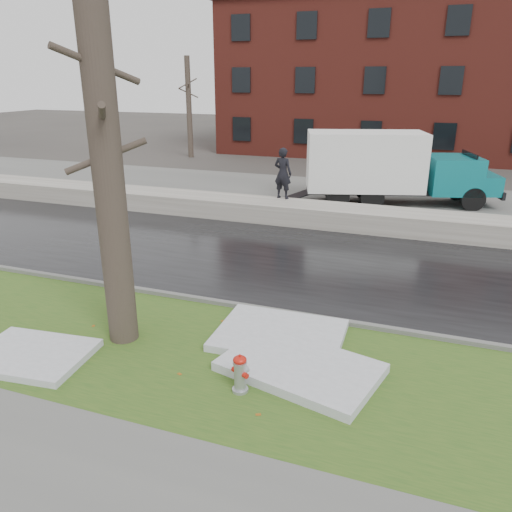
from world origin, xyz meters
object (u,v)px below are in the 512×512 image
(box_truck, at_px, (388,167))
(worker, at_px, (283,173))
(tree, at_px, (107,160))
(fire_hydrant, at_px, (240,372))

(box_truck, distance_m, worker, 4.98)
(tree, bearing_deg, box_truck, 74.52)
(tree, height_order, worker, tree)
(tree, height_order, box_truck, tree)
(tree, relative_size, worker, 3.78)
(fire_hydrant, height_order, tree, tree)
(worker, bearing_deg, box_truck, -125.87)
(fire_hydrant, xyz_separation_m, box_truck, (0.85, 14.87, 1.20))
(fire_hydrant, xyz_separation_m, tree, (-3.01, 0.94, 3.34))
(tree, relative_size, box_truck, 0.80)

